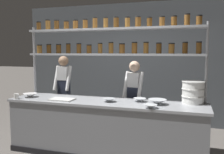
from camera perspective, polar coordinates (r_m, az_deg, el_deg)
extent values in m
plane|color=#5B5651|center=(4.45, -1.61, -17.18)|extent=(40.00, 40.00, 0.00)
cube|color=#4C5156|center=(6.19, 5.10, 3.17)|extent=(5.73, 0.12, 2.91)
cube|color=gray|center=(4.30, -1.62, -11.77)|extent=(3.27, 0.72, 0.88)
cube|color=#999BA0|center=(4.18, -1.64, -5.76)|extent=(3.33, 0.76, 0.04)
cylinder|color=#999BA0|center=(5.17, -17.15, -1.50)|extent=(0.04, 0.04, 2.21)
cylinder|color=#999BA0|center=(4.24, 20.58, -3.18)|extent=(0.04, 0.04, 2.21)
cube|color=#999BA0|center=(4.41, -0.23, 5.16)|extent=(3.17, 0.28, 0.04)
cylinder|color=brown|center=(5.06, -16.23, 6.07)|extent=(0.10, 0.10, 0.15)
cylinder|color=black|center=(5.06, -16.26, 7.02)|extent=(0.10, 0.10, 0.02)
cylinder|color=#513314|center=(4.95, -14.22, 6.18)|extent=(0.09, 0.09, 0.16)
cylinder|color=black|center=(4.95, -14.25, 7.21)|extent=(0.09, 0.09, 0.02)
cylinder|color=#513314|center=(4.84, -12.10, 6.22)|extent=(0.09, 0.09, 0.15)
cylinder|color=black|center=(4.84, -12.12, 7.25)|extent=(0.10, 0.10, 0.02)
cylinder|color=#513314|center=(4.74, -9.96, 6.34)|extent=(0.08, 0.08, 0.17)
cylinder|color=black|center=(4.74, -9.98, 7.46)|extent=(0.08, 0.08, 0.02)
cylinder|color=brown|center=(4.64, -7.57, 6.40)|extent=(0.09, 0.09, 0.17)
cylinder|color=black|center=(4.64, -7.59, 7.54)|extent=(0.09, 0.09, 0.02)
cylinder|color=brown|center=(4.56, -5.26, 6.27)|extent=(0.09, 0.09, 0.14)
cylinder|color=black|center=(4.56, -5.27, 7.28)|extent=(0.09, 0.09, 0.02)
cylinder|color=brown|center=(4.48, -2.73, 6.47)|extent=(0.08, 0.08, 0.17)
cylinder|color=black|center=(4.48, -2.73, 7.66)|extent=(0.08, 0.08, 0.02)
cylinder|color=brown|center=(4.41, -0.21, 6.57)|extent=(0.09, 0.09, 0.18)
cylinder|color=black|center=(4.41, -0.21, 7.86)|extent=(0.09, 0.09, 0.02)
cylinder|color=brown|center=(4.35, 2.30, 6.41)|extent=(0.10, 0.10, 0.16)
cylinder|color=black|center=(4.35, 2.30, 7.57)|extent=(0.10, 0.10, 0.02)
cylinder|color=brown|center=(4.30, 5.15, 6.54)|extent=(0.10, 0.10, 0.18)
cylinder|color=black|center=(4.30, 5.16, 7.85)|extent=(0.10, 0.10, 0.02)
cylinder|color=brown|center=(4.26, 7.78, 6.52)|extent=(0.09, 0.09, 0.18)
cylinder|color=black|center=(4.26, 7.79, 7.85)|extent=(0.09, 0.09, 0.02)
cylinder|color=#513314|center=(4.22, 10.66, 6.37)|extent=(0.09, 0.09, 0.16)
cylinder|color=black|center=(4.23, 10.68, 7.61)|extent=(0.09, 0.09, 0.02)
cylinder|color=brown|center=(4.20, 13.44, 6.26)|extent=(0.10, 0.10, 0.15)
cylinder|color=black|center=(4.20, 13.46, 7.45)|extent=(0.10, 0.10, 0.02)
cylinder|color=#513314|center=(4.19, 16.35, 6.29)|extent=(0.09, 0.09, 0.17)
cylinder|color=black|center=(4.19, 16.39, 7.59)|extent=(0.09, 0.09, 0.02)
cylinder|color=brown|center=(4.19, 19.23, 6.23)|extent=(0.08, 0.08, 0.17)
cylinder|color=black|center=(4.19, 19.28, 7.54)|extent=(0.09, 0.09, 0.02)
cube|color=#999BA0|center=(4.43, -0.23, 10.87)|extent=(3.17, 0.28, 0.04)
cylinder|color=brown|center=(5.08, -16.39, 11.01)|extent=(0.08, 0.08, 0.15)
cylinder|color=black|center=(5.09, -16.42, 11.94)|extent=(0.08, 0.08, 0.02)
cylinder|color=brown|center=(4.97, -14.41, 11.35)|extent=(0.09, 0.09, 0.17)
cylinder|color=black|center=(4.98, -14.44, 12.46)|extent=(0.09, 0.09, 0.02)
cylinder|color=#513314|center=(4.88, -12.53, 11.44)|extent=(0.09, 0.09, 0.16)
cylinder|color=black|center=(4.89, -12.56, 12.50)|extent=(0.09, 0.09, 0.02)
cylinder|color=brown|center=(4.78, -10.39, 11.47)|extent=(0.09, 0.09, 0.14)
cylinder|color=black|center=(4.78, -10.40, 12.42)|extent=(0.09, 0.09, 0.02)
cylinder|color=brown|center=(4.69, -8.34, 11.66)|extent=(0.09, 0.09, 0.15)
cylinder|color=black|center=(4.70, -8.36, 12.68)|extent=(0.09, 0.09, 0.02)
cylinder|color=brown|center=(4.61, -6.13, 11.82)|extent=(0.09, 0.09, 0.15)
cylinder|color=black|center=(4.62, -6.14, 12.90)|extent=(0.09, 0.09, 0.02)
cylinder|color=brown|center=(4.54, -3.90, 12.10)|extent=(0.09, 0.09, 0.18)
cylinder|color=black|center=(4.55, -3.91, 13.34)|extent=(0.09, 0.09, 0.02)
cylinder|color=brown|center=(4.47, -1.44, 12.15)|extent=(0.08, 0.08, 0.17)
cylinder|color=black|center=(4.48, -1.44, 13.37)|extent=(0.08, 0.08, 0.02)
cylinder|color=#513314|center=(4.41, 0.97, 12.23)|extent=(0.09, 0.09, 0.17)
cylinder|color=black|center=(4.42, 0.97, 13.46)|extent=(0.10, 0.10, 0.02)
cylinder|color=brown|center=(4.35, 3.56, 12.24)|extent=(0.09, 0.09, 0.16)
cylinder|color=black|center=(4.36, 3.57, 13.43)|extent=(0.09, 0.09, 0.02)
cylinder|color=brown|center=(4.31, 5.98, 12.29)|extent=(0.10, 0.10, 0.16)
cylinder|color=black|center=(4.32, 5.99, 13.48)|extent=(0.10, 0.10, 0.02)
cylinder|color=#513314|center=(4.27, 8.58, 12.18)|extent=(0.09, 0.09, 0.14)
cylinder|color=black|center=(4.28, 8.59, 13.26)|extent=(0.09, 0.09, 0.02)
cylinder|color=brown|center=(4.25, 11.37, 12.21)|extent=(0.09, 0.09, 0.15)
cylinder|color=black|center=(4.26, 11.40, 13.34)|extent=(0.09, 0.09, 0.02)
cylinder|color=brown|center=(4.23, 13.98, 12.19)|extent=(0.09, 0.09, 0.15)
cylinder|color=black|center=(4.24, 14.01, 13.32)|extent=(0.10, 0.10, 0.02)
cylinder|color=brown|center=(4.22, 16.78, 12.28)|extent=(0.09, 0.09, 0.17)
cylinder|color=black|center=(4.23, 16.82, 13.57)|extent=(0.09, 0.09, 0.02)
cylinder|color=brown|center=(4.22, 19.30, 12.00)|extent=(0.09, 0.09, 0.14)
cylinder|color=black|center=(4.23, 19.34, 13.08)|extent=(0.09, 0.09, 0.02)
cylinder|color=black|center=(5.58, -11.54, -8.22)|extent=(0.11, 0.11, 0.79)
cylinder|color=black|center=(5.50, -10.06, -8.38)|extent=(0.11, 0.11, 0.79)
cube|color=#232838|center=(5.43, -10.92, -2.47)|extent=(0.22, 0.17, 0.34)
cube|color=white|center=(5.39, -10.98, 0.81)|extent=(0.22, 0.18, 0.28)
sphere|color=#A37A5B|center=(5.38, -11.04, 3.63)|extent=(0.21, 0.21, 0.21)
cylinder|color=white|center=(5.42, -12.62, -0.20)|extent=(0.07, 0.25, 0.52)
cylinder|color=white|center=(5.28, -9.88, -0.31)|extent=(0.07, 0.25, 0.52)
cylinder|color=black|center=(4.88, 4.16, -10.41)|extent=(0.11, 0.11, 0.75)
cylinder|color=black|center=(4.82, 5.93, -10.64)|extent=(0.11, 0.11, 0.75)
cube|color=#232838|center=(4.72, 5.09, -4.23)|extent=(0.25, 0.21, 0.33)
cube|color=white|center=(4.68, 5.13, -0.65)|extent=(0.25, 0.22, 0.27)
sphere|color=beige|center=(4.66, 5.16, 2.44)|extent=(0.20, 0.20, 0.20)
cylinder|color=white|center=(4.69, 3.20, -1.70)|extent=(0.11, 0.24, 0.50)
cylinder|color=white|center=(4.58, 6.49, -1.92)|extent=(0.11, 0.24, 0.50)
cylinder|color=white|center=(4.19, 17.98, -5.01)|extent=(0.34, 0.34, 0.11)
cylinder|color=silver|center=(4.18, 18.01, -4.21)|extent=(0.36, 0.36, 0.01)
cylinder|color=white|center=(4.17, 18.03, -3.41)|extent=(0.34, 0.34, 0.11)
cylinder|color=silver|center=(4.16, 18.06, -2.61)|extent=(0.36, 0.36, 0.01)
cylinder|color=white|center=(4.15, 18.08, -1.80)|extent=(0.34, 0.34, 0.11)
cylinder|color=silver|center=(4.15, 18.11, -0.99)|extent=(0.36, 0.36, 0.01)
cube|color=silver|center=(4.33, -11.35, -5.04)|extent=(0.40, 0.26, 0.02)
cylinder|color=silver|center=(3.70, 8.81, -6.97)|extent=(0.09, 0.09, 0.01)
cone|color=silver|center=(3.69, 8.81, -6.65)|extent=(0.20, 0.20, 0.05)
cylinder|color=silver|center=(3.98, 10.31, -6.08)|extent=(0.13, 0.13, 0.01)
cone|color=silver|center=(3.97, 10.32, -5.61)|extent=(0.29, 0.29, 0.08)
cylinder|color=white|center=(4.75, -18.20, -4.32)|extent=(0.11, 0.11, 0.01)
cone|color=white|center=(4.75, -18.21, -3.99)|extent=(0.25, 0.25, 0.07)
cylinder|color=#B2B7BC|center=(4.10, -0.69, -5.61)|extent=(0.10, 0.10, 0.01)
cone|color=#B2B7BC|center=(4.10, -0.69, -5.29)|extent=(0.21, 0.21, 0.06)
cylinder|color=silver|center=(4.14, 6.34, -5.54)|extent=(0.10, 0.10, 0.01)
cone|color=silver|center=(4.14, 6.34, -5.22)|extent=(0.21, 0.21, 0.06)
cylinder|color=silver|center=(4.65, -21.00, -4.14)|extent=(0.09, 0.09, 0.09)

